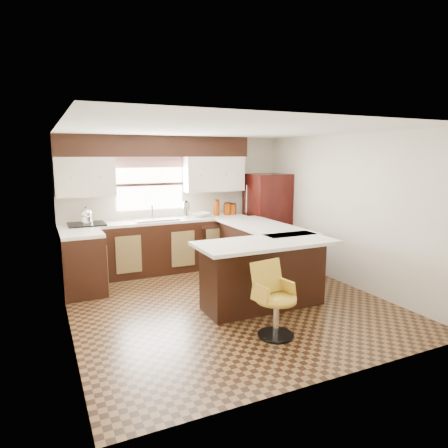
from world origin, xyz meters
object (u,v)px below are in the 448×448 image
peninsula_long (260,255)px  refrigerator (267,218)px  bar_chair (276,301)px  peninsula_return (263,275)px

peninsula_long → refrigerator: (0.81, 1.15, 0.41)m
bar_chair → refrigerator: bearing=51.5°
refrigerator → bar_chair: (-1.68, -2.99, -0.42)m
bar_chair → peninsula_return: bearing=59.3°
peninsula_long → refrigerator: size_ratio=1.14×
peninsula_long → peninsula_return: 1.11m
peninsula_return → bar_chair: peninsula_return is taller
peninsula_long → peninsula_return: size_ratio=1.18×
peninsula_long → refrigerator: bearing=54.7°
peninsula_long → bar_chair: 2.03m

